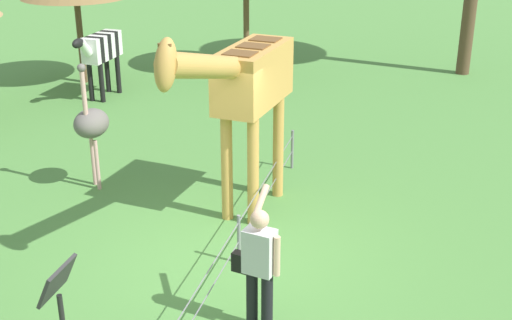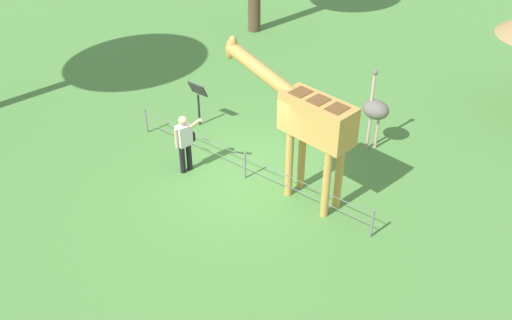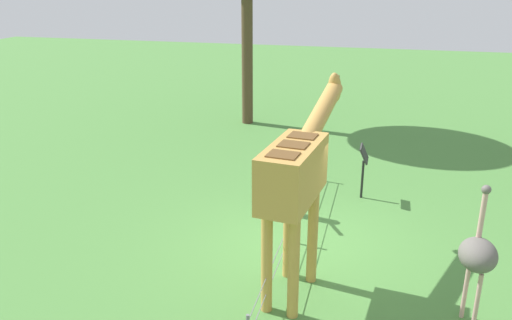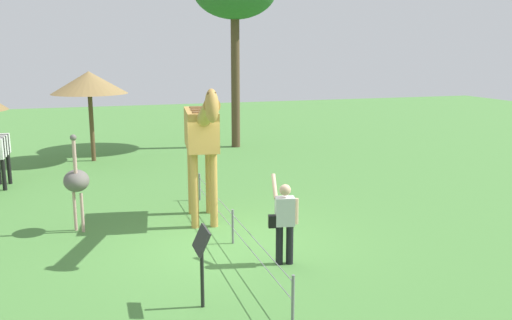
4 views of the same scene
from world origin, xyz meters
The scene contains 6 objects.
ground_plane centered at (0.00, 0.00, 0.00)m, with size 60.00×60.00×0.00m, color #4C843D.
giraffe centered at (-1.49, -0.10, 2.13)m, with size 3.76×0.94×3.39m.
visitor centered at (1.36, 0.86, 0.90)m, with size 0.72×0.59×1.68m.
ostrich centered at (-1.80, -2.91, 1.18)m, with size 0.70×0.56×2.25m.
info_sign centered at (2.63, -1.00, 0.95)m, with size 0.56×0.21×1.32m.
wire_fence centered at (0.00, 0.21, 0.40)m, with size 7.05×0.05×0.75m.
Camera 2 is at (-7.26, 9.10, 8.48)m, focal length 40.25 mm.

